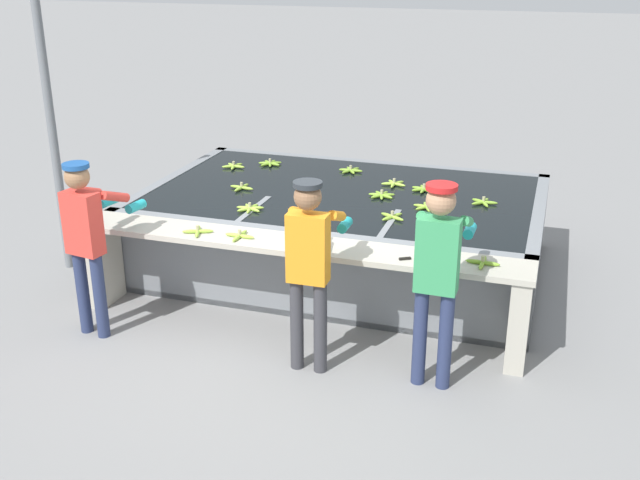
{
  "coord_description": "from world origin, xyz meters",
  "views": [
    {
      "loc": [
        2.08,
        -5.48,
        3.24
      ],
      "look_at": [
        0.0,
        0.97,
        0.6
      ],
      "focal_mm": 42.0,
      "sensor_mm": 36.0,
      "label": 1
    }
  ],
  "objects": [
    {
      "name": "ground_plane",
      "position": [
        0.0,
        0.0,
        0.0
      ],
      "size": [
        80.0,
        80.0,
        0.0
      ],
      "primitive_type": "plane",
      "color": "gray",
      "rests_on": "ground"
    },
    {
      "name": "wash_tank",
      "position": [
        -0.0,
        1.76,
        0.42
      ],
      "size": [
        4.12,
        2.64,
        0.86
      ],
      "color": "gray",
      "rests_on": "ground"
    },
    {
      "name": "work_ledge",
      "position": [
        0.0,
        0.23,
        0.6
      ],
      "size": [
        4.12,
        0.45,
        0.86
      ],
      "color": "#B7B2A3",
      "rests_on": "ground"
    },
    {
      "name": "worker_0",
      "position": [
        -1.68,
        -0.36,
        0.96
      ],
      "size": [
        0.48,
        0.74,
        1.59
      ],
      "color": "navy",
      "rests_on": "ground"
    },
    {
      "name": "worker_1",
      "position": [
        0.34,
        -0.35,
        0.97
      ],
      "size": [
        0.41,
        0.72,
        1.61
      ],
      "color": "#38383D",
      "rests_on": "ground"
    },
    {
      "name": "worker_2",
      "position": [
        1.34,
        -0.28,
        1.01
      ],
      "size": [
        0.41,
        0.72,
        1.66
      ],
      "color": "navy",
      "rests_on": "ground"
    },
    {
      "name": "banana_bunch_floating_0",
      "position": [
        -1.12,
        2.52,
        0.87
      ],
      "size": [
        0.28,
        0.28,
        0.08
      ],
      "color": "#7FAD33",
      "rests_on": "wash_tank"
    },
    {
      "name": "banana_bunch_floating_1",
      "position": [
        -1.06,
        1.52,
        0.87
      ],
      "size": [
        0.28,
        0.28,
        0.08
      ],
      "color": "#93BC3D",
      "rests_on": "wash_tank"
    },
    {
      "name": "banana_bunch_floating_2",
      "position": [
        -1.48,
        2.27,
        0.87
      ],
      "size": [
        0.27,
        0.28,
        0.08
      ],
      "color": "#9EC642",
      "rests_on": "wash_tank"
    },
    {
      "name": "banana_bunch_floating_3",
      "position": [
        0.81,
        2.06,
        0.87
      ],
      "size": [
        0.28,
        0.28,
        0.08
      ],
      "color": "#7FAD33",
      "rests_on": "wash_tank"
    },
    {
      "name": "banana_bunch_floating_4",
      "position": [
        -0.13,
        2.52,
        0.87
      ],
      "size": [
        0.28,
        0.26,
        0.08
      ],
      "color": "#7FAD33",
      "rests_on": "wash_tank"
    },
    {
      "name": "banana_bunch_floating_5",
      "position": [
        -0.7,
        0.91,
        0.87
      ],
      "size": [
        0.27,
        0.28,
        0.08
      ],
      "color": "#9EC642",
      "rests_on": "wash_tank"
    },
    {
      "name": "banana_bunch_floating_6",
      "position": [
        0.46,
        2.16,
        0.87
      ],
      "size": [
        0.28,
        0.26,
        0.08
      ],
      "color": "#9EC642",
      "rests_on": "wash_tank"
    },
    {
      "name": "banana_bunch_floating_7",
      "position": [
        0.43,
        1.72,
        0.87
      ],
      "size": [
        0.27,
        0.28,
        0.08
      ],
      "color": "#7FAD33",
      "rests_on": "wash_tank"
    },
    {
      "name": "banana_bunch_floating_8",
      "position": [
        1.46,
        1.81,
        0.87
      ],
      "size": [
        0.27,
        0.28,
        0.08
      ],
      "color": "#7FAD33",
      "rests_on": "wash_tank"
    },
    {
      "name": "banana_bunch_floating_9",
      "position": [
        1.22,
        1.09,
        0.87
      ],
      "size": [
        0.28,
        0.27,
        0.08
      ],
      "color": "#93BC3D",
      "rests_on": "wash_tank"
    },
    {
      "name": "banana_bunch_floating_10",
      "position": [
        0.68,
        1.1,
        0.87
      ],
      "size": [
        0.26,
        0.26,
        0.08
      ],
      "color": "#8CB738",
      "rests_on": "wash_tank"
    },
    {
      "name": "banana_bunch_floating_11",
      "position": [
        0.94,
        1.49,
        0.87
      ],
      "size": [
        0.28,
        0.27,
        0.08
      ],
      "color": "#8CB738",
      "rests_on": "wash_tank"
    },
    {
      "name": "banana_bunch_ledge_0",
      "position": [
        -0.49,
        0.18,
        0.88
      ],
      "size": [
        0.28,
        0.28,
        0.08
      ],
      "color": "#9EC642",
      "rests_on": "work_ledge"
    },
    {
      "name": "banana_bunch_ledge_1",
      "position": [
        -0.89,
        0.17,
        0.88
      ],
      "size": [
        0.27,
        0.27,
        0.08
      ],
      "color": "#93BC3D",
      "rests_on": "work_ledge"
    },
    {
      "name": "banana_bunch_ledge_2",
      "position": [
        1.63,
        0.22,
        0.88
      ],
      "size": [
        0.28,
        0.28,
        0.08
      ],
      "color": "#7FAD33",
      "rests_on": "work_ledge"
    },
    {
      "name": "knife_0",
      "position": [
        1.07,
        0.17,
        0.87
      ],
      "size": [
        0.31,
        0.21,
        0.02
      ],
      "color": "silver",
      "rests_on": "work_ledge"
    },
    {
      "name": "support_post_left",
      "position": [
        -2.84,
        0.85,
        1.6
      ],
      "size": [
        0.09,
        0.09,
        3.2
      ],
      "color": "slate",
      "rests_on": "ground"
    }
  ]
}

